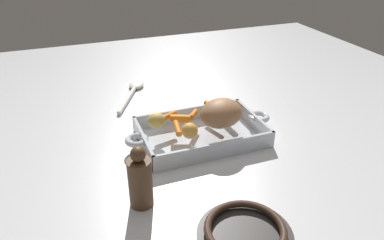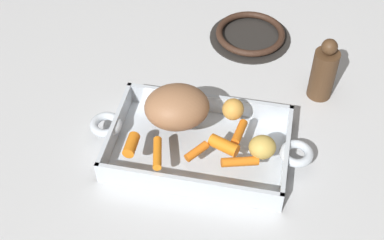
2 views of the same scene
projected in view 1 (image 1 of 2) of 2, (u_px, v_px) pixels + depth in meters
name	position (u px, v px, depth m)	size (l,w,h in m)	color
ground_plane	(201.00, 139.00, 1.02)	(2.08, 2.08, 0.00)	silver
roasting_dish	(201.00, 134.00, 1.01)	(0.42, 0.22, 0.05)	silver
pork_roast	(221.00, 113.00, 0.97)	(0.12, 0.10, 0.07)	#986846
baby_carrot_northeast	(177.00, 128.00, 0.96)	(0.02, 0.02, 0.06)	orange
baby_carrot_center_left	(213.00, 108.00, 1.07)	(0.02, 0.02, 0.07)	orange
baby_carrot_short	(193.00, 114.00, 1.03)	(0.02, 0.02, 0.05)	orange
baby_carrot_southeast	(229.00, 105.00, 1.07)	(0.02, 0.02, 0.05)	orange
baby_carrot_southwest	(180.00, 119.00, 1.00)	(0.02, 0.02, 0.05)	orange
baby_carrot_long	(166.00, 117.00, 1.01)	(0.02, 0.02, 0.07)	orange
potato_halved	(190.00, 131.00, 0.92)	(0.04, 0.04, 0.04)	gold
potato_whole	(157.00, 120.00, 0.97)	(0.05, 0.05, 0.04)	gold
stove_burner_rear	(245.00, 231.00, 0.70)	(0.19, 0.19, 0.02)	#282623
serving_spoon	(133.00, 90.00, 1.29)	(0.15, 0.25, 0.02)	white
pepper_mill	(140.00, 180.00, 0.76)	(0.05, 0.05, 0.14)	#4C331E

